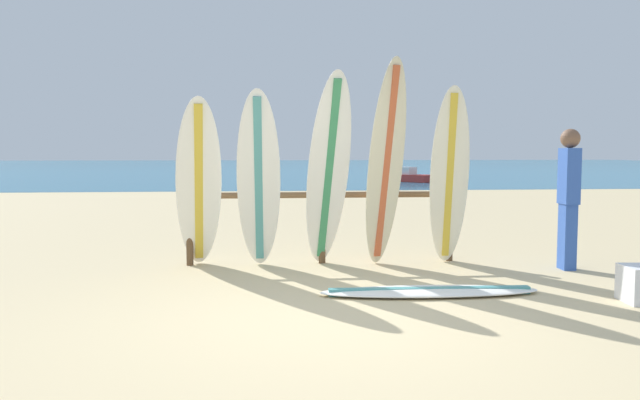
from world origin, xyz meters
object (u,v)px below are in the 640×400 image
at_px(surfboard_leaning_center, 386,164).
at_px(beachgoer_standing, 569,192).
at_px(surfboard_leaning_center_right, 449,177).
at_px(surfboard_lying_on_sand, 430,291).
at_px(surfboard_leaning_left, 259,181).
at_px(surfboard_rack, 322,210).
at_px(surfboard_leaning_center_left, 328,172).
at_px(small_boat_offshore, 404,176).
at_px(surfboard_leaning_far_left, 199,184).

distance_m(surfboard_leaning_center, beachgoer_standing, 2.31).
xyz_separation_m(surfboard_leaning_center_right, surfboard_lying_on_sand, (-0.67, -1.57, -1.12)).
relative_size(surfboard_leaning_left, beachgoer_standing, 1.27).
relative_size(surfboard_rack, surfboard_leaning_center_left, 1.46).
distance_m(surfboard_rack, surfboard_leaning_center_left, 0.68).
relative_size(surfboard_leaning_center_left, beachgoer_standing, 1.39).
relative_size(surfboard_leaning_center_left, small_boat_offshore, 0.86).
xyz_separation_m(surfboard_rack, beachgoer_standing, (3.02, -0.73, 0.26)).
height_order(surfboard_rack, surfboard_leaning_center, surfboard_leaning_center).
height_order(surfboard_leaning_far_left, surfboard_leaning_left, surfboard_leaning_left).
bearing_deg(surfboard_leaning_center_left, surfboard_rack, 94.11).
height_order(surfboard_rack, small_boat_offshore, surfboard_rack).
xyz_separation_m(surfboard_rack, surfboard_lying_on_sand, (0.93, -1.93, -0.67)).
distance_m(surfboard_leaning_far_left, surfboard_leaning_center_right, 3.18).
bearing_deg(surfboard_rack, surfboard_leaning_left, -154.40).
bearing_deg(surfboard_leaning_left, surfboard_leaning_center, 0.40).
distance_m(surfboard_rack, surfboard_leaning_far_left, 1.65).
height_order(surfboard_leaning_center_right, small_boat_offshore, surfboard_leaning_center_right).
height_order(surfboard_leaning_center, small_boat_offshore, surfboard_leaning_center).
bearing_deg(surfboard_leaning_far_left, surfboard_lying_on_sand, -32.92).
relative_size(beachgoer_standing, small_boat_offshore, 0.62).
bearing_deg(surfboard_lying_on_sand, surfboard_leaning_left, 139.08).
relative_size(surfboard_leaning_center_left, surfboard_leaning_center_right, 1.06).
distance_m(surfboard_leaning_center_left, surfboard_leaning_center, 0.75).
xyz_separation_m(surfboard_leaning_center, beachgoer_standing, (2.25, -0.34, -0.35)).
distance_m(surfboard_leaning_center_left, surfboard_leaning_center_right, 1.58).
bearing_deg(small_boat_offshore, surfboard_leaning_far_left, -109.34).
bearing_deg(beachgoer_standing, surfboard_lying_on_sand, -150.15).
bearing_deg(surfboard_rack, beachgoer_standing, -13.56).
xyz_separation_m(surfboard_leaning_far_left, beachgoer_standing, (4.60, -0.42, -0.10)).
height_order(surfboard_leaning_far_left, beachgoer_standing, surfboard_leaning_far_left).
bearing_deg(surfboard_leaning_center_right, surfboard_lying_on_sand, -113.20).
height_order(surfboard_leaning_center, surfboard_leaning_center_right, surfboard_leaning_center).
bearing_deg(surfboard_leaning_center_right, small_boat_offshore, 78.34).
bearing_deg(surfboard_leaning_center_left, small_boat_offshore, 74.55).
bearing_deg(surfboard_rack, surfboard_lying_on_sand, -64.18).
xyz_separation_m(surfboard_leaning_left, surfboard_leaning_center_left, (0.86, -0.04, 0.11)).
xyz_separation_m(surfboard_leaning_center_right, small_boat_offshore, (4.56, 22.11, -0.89)).
xyz_separation_m(surfboard_leaning_far_left, surfboard_lying_on_sand, (2.51, -1.62, -1.04)).
relative_size(surfboard_rack, beachgoer_standing, 2.02).
relative_size(surfboard_lying_on_sand, beachgoer_standing, 1.31).
relative_size(surfboard_rack, surfboard_leaning_center, 1.35).
bearing_deg(surfboard_leaning_center, surfboard_leaning_center_left, -175.71).
distance_m(surfboard_leaning_center_left, surfboard_lying_on_sand, 2.10).
bearing_deg(beachgoer_standing, surfboard_rack, 166.44).
relative_size(surfboard_leaning_center_right, surfboard_lying_on_sand, 1.00).
bearing_deg(beachgoer_standing, surfboard_leaning_center_right, 165.33).
distance_m(surfboard_leaning_center_right, small_boat_offshore, 22.60).
xyz_separation_m(surfboard_rack, surfboard_leaning_center_right, (1.61, -0.36, 0.44)).
distance_m(surfboard_rack, beachgoer_standing, 3.12).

